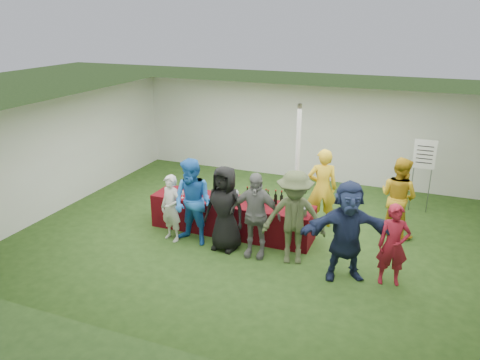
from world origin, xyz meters
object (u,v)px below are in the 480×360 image
at_px(staff_pourer, 322,188).
at_px(customer_6, 393,245).
at_px(customer_2, 225,209).
at_px(serving_table, 232,216).
at_px(customer_4, 294,218).
at_px(staff_back, 398,197).
at_px(customer_0, 171,208).
at_px(customer_5, 347,231).
at_px(customer_3, 255,215).
at_px(dump_bucket, 301,211).
at_px(customer_1, 193,202).
at_px(wine_list_sign, 424,160).

xyz_separation_m(staff_pourer, customer_6, (1.69, -1.96, -0.15)).
bearing_deg(customer_2, staff_pourer, 54.54).
xyz_separation_m(serving_table, customer_4, (1.61, -0.77, 0.56)).
xyz_separation_m(staff_back, customer_0, (-4.40, -2.03, -0.16)).
height_order(staff_back, customer_6, staff_back).
height_order(staff_back, customer_0, staff_back).
distance_m(customer_2, customer_5, 2.48).
xyz_separation_m(customer_3, customer_5, (1.81, -0.18, 0.06)).
distance_m(serving_table, customer_5, 2.86).
distance_m(customer_0, customer_4, 2.66).
xyz_separation_m(dump_bucket, customer_6, (1.82, -0.65, -0.09)).
height_order(customer_0, customer_5, customer_5).
bearing_deg(customer_0, customer_5, 13.77).
height_order(dump_bucket, customer_4, customer_4).
height_order(staff_pourer, customer_4, customer_4).
bearing_deg(customer_4, customer_5, -25.65).
bearing_deg(dump_bucket, customer_1, -165.87).
bearing_deg(customer_5, customer_0, 153.87).
height_order(dump_bucket, customer_2, customer_2).
bearing_deg(customer_1, customer_3, 9.02).
bearing_deg(customer_3, customer_0, 175.76).
bearing_deg(customer_5, serving_table, 136.35).
distance_m(staff_pourer, customer_5, 2.25).
bearing_deg(wine_list_sign, staff_back, -105.57).
relative_size(customer_4, customer_5, 1.00).
height_order(serving_table, customer_5, customer_5).
relative_size(wine_list_sign, customer_0, 1.25).
bearing_deg(staff_pourer, customer_4, 69.15).
bearing_deg(customer_5, dump_bucket, 120.32).
bearing_deg(customer_4, staff_pourer, 71.40).
height_order(customer_0, customer_1, customer_1).
bearing_deg(customer_2, customer_4, 4.19).
bearing_deg(customer_1, customer_2, 11.81).
relative_size(staff_back, customer_0, 1.22).
bearing_deg(customer_6, staff_back, 78.51).
distance_m(serving_table, staff_pourer, 2.12).
bearing_deg(serving_table, customer_1, -125.49).
height_order(serving_table, customer_2, customer_2).
height_order(wine_list_sign, customer_5, customer_5).
relative_size(customer_2, customer_5, 0.95).
xyz_separation_m(serving_table, customer_0, (-1.04, -0.80, 0.35)).
relative_size(customer_5, customer_6, 1.24).
bearing_deg(serving_table, customer_0, -142.49).
bearing_deg(customer_0, staff_back, 41.30).
bearing_deg(wine_list_sign, customer_5, -107.10).
relative_size(staff_back, customer_4, 0.94).
bearing_deg(customer_1, staff_back, 37.55).
height_order(serving_table, dump_bucket, dump_bucket).
bearing_deg(dump_bucket, customer_5, -36.29).
height_order(wine_list_sign, customer_0, wine_list_sign).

